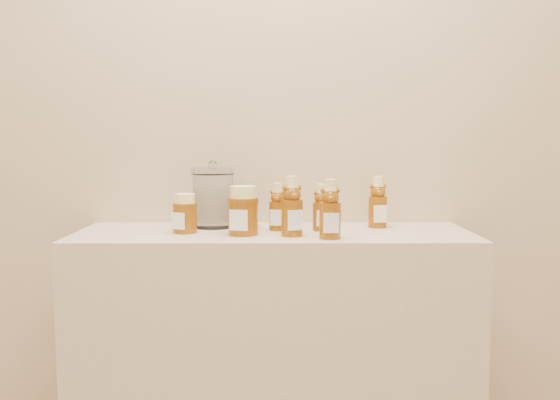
{
  "coord_description": "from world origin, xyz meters",
  "views": [
    {
      "loc": [
        0.01,
        -0.23,
        1.18
      ],
      "look_at": [
        0.02,
        1.52,
        1.0
      ],
      "focal_mm": 38.0,
      "sensor_mm": 36.0,
      "label": 1
    }
  ],
  "objects_px": {
    "display_table": "(274,374)",
    "glass_canister": "(213,195)",
    "bear_bottle_back_left": "(278,204)",
    "honey_jar_left": "(185,213)",
    "bear_bottle_front_left": "(292,202)"
  },
  "relations": [
    {
      "from": "bear_bottle_back_left",
      "to": "bear_bottle_front_left",
      "type": "bearing_deg",
      "value": -57.44
    },
    {
      "from": "bear_bottle_back_left",
      "to": "bear_bottle_front_left",
      "type": "height_order",
      "value": "bear_bottle_front_left"
    },
    {
      "from": "bear_bottle_back_left",
      "to": "bear_bottle_front_left",
      "type": "xyz_separation_m",
      "value": [
        0.04,
        -0.11,
        0.02
      ]
    },
    {
      "from": "bear_bottle_back_left",
      "to": "honey_jar_left",
      "type": "bearing_deg",
      "value": -158.42
    },
    {
      "from": "display_table",
      "to": "glass_canister",
      "type": "relative_size",
      "value": 5.78
    },
    {
      "from": "display_table",
      "to": "glass_canister",
      "type": "xyz_separation_m",
      "value": [
        -0.19,
        0.09,
        0.55
      ]
    },
    {
      "from": "display_table",
      "to": "bear_bottle_back_left",
      "type": "bearing_deg",
      "value": 68.17
    },
    {
      "from": "bear_bottle_back_left",
      "to": "honey_jar_left",
      "type": "distance_m",
      "value": 0.28
    },
    {
      "from": "bear_bottle_back_left",
      "to": "honey_jar_left",
      "type": "height_order",
      "value": "bear_bottle_back_left"
    },
    {
      "from": "bear_bottle_back_left",
      "to": "display_table",
      "type": "bearing_deg",
      "value": -100.32
    },
    {
      "from": "display_table",
      "to": "glass_canister",
      "type": "height_order",
      "value": "glass_canister"
    },
    {
      "from": "bear_bottle_front_left",
      "to": "glass_canister",
      "type": "height_order",
      "value": "glass_canister"
    },
    {
      "from": "bear_bottle_back_left",
      "to": "honey_jar_left",
      "type": "relative_size",
      "value": 1.4
    },
    {
      "from": "display_table",
      "to": "honey_jar_left",
      "type": "xyz_separation_m",
      "value": [
        -0.27,
        -0.02,
        0.51
      ]
    },
    {
      "from": "bear_bottle_back_left",
      "to": "honey_jar_left",
      "type": "xyz_separation_m",
      "value": [
        -0.28,
        -0.05,
        -0.02
      ]
    }
  ]
}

